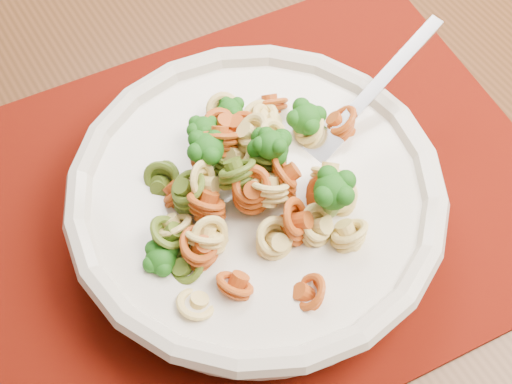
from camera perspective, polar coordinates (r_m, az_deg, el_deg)
dining_table at (r=0.68m, az=-5.80°, el=-3.47°), size 1.45×0.94×0.78m
placemat at (r=0.57m, az=-0.12°, el=-0.57°), size 0.50×0.40×0.00m
pasta_bowl at (r=0.54m, az=0.00°, el=-0.47°), size 0.29×0.29×0.05m
pasta_broccoli_heap at (r=0.52m, az=0.00°, el=0.35°), size 0.24×0.24×0.06m
fork at (r=0.55m, az=5.33°, el=3.71°), size 0.18×0.06×0.08m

